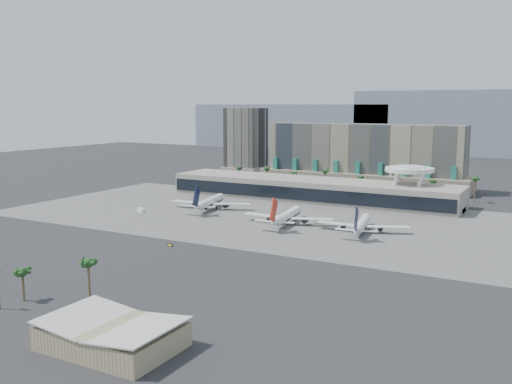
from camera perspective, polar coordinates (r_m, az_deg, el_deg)
The scene contains 17 objects.
ground at distance 237.74m, azimuth -5.13°, elevation -4.60°, with size 900.00×900.00×0.00m, color #232326.
apron_pad at distance 283.94m, azimuth 1.08°, elevation -2.36°, with size 260.00×130.00×0.06m, color #5B5B59.
mountain_ridge at distance 669.86m, azimuth 20.19°, elevation 6.08°, with size 680.00×60.00×70.00m.
hotel at distance 386.95m, azimuth 10.69°, elevation 2.97°, with size 140.00×30.00×42.00m.
office_tower at distance 452.60m, azimuth -1.01°, elevation 4.71°, with size 30.00×30.00×52.00m.
terminal at distance 331.68m, azimuth 5.50°, elevation 0.34°, with size 170.00×32.50×14.50m.
saucer_structure at distance 318.61m, azimuth 15.09°, elevation 1.90°, with size 26.00×26.00×21.89m.
palm_row at distance 360.99m, azimuth 8.74°, elevation 1.60°, with size 157.80×2.80×13.10m.
hangar_right at distance 136.95m, azimuth -14.20°, elevation -13.73°, with size 30.55×20.60×6.89m.
airliner_left at distance 300.98m, azimuth -4.64°, elevation -1.00°, with size 42.91×44.57×15.63m.
airliner_centre at distance 263.22m, azimuth 3.10°, elevation -2.41°, with size 42.82×44.35×15.36m.
airliner_right at distance 250.56m, azimuth 10.53°, elevation -3.18°, with size 39.58×41.11×14.31m.
service_vehicle_a at distance 298.95m, azimuth -11.41°, elevation -1.78°, with size 4.24×2.07×2.07m, color white.
service_vehicle_b at distance 262.05m, azimuth 6.30°, elevation -3.16°, with size 3.49×1.99×1.79m, color white.
taxiway_sign at distance 225.19m, azimuth -8.59°, elevation -5.28°, with size 2.36×0.46×1.07m.
near_palm_a at distance 173.89m, azimuth -22.30°, elevation -7.85°, with size 6.00×6.00×9.79m.
near_palm_b at distance 159.95m, azimuth -16.41°, elevation -7.33°, with size 6.00×6.00×14.28m.
Camera 1 is at (129.68, -191.61, 54.66)m, focal length 40.00 mm.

